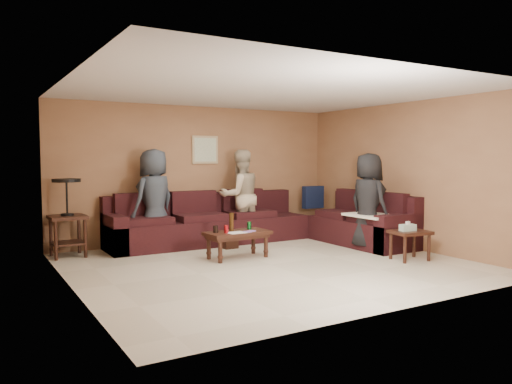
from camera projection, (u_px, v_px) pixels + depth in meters
room at (271, 150)px, 7.14m from camera, size 5.60×5.50×2.50m
sectional_sofa at (264, 226)px, 8.95m from camera, size 4.65×2.90×0.97m
coffee_table at (237, 235)px, 7.70m from camera, size 1.02×0.54×0.70m
end_table_left at (67, 216)px, 7.79m from camera, size 0.55×0.55×1.23m
side_table_right at (410, 235)px, 7.54m from camera, size 0.61×0.53×0.60m
waste_bin at (229, 240)px, 8.57m from camera, size 0.25×0.25×0.29m
wall_art at (205, 150)px, 9.32m from camera, size 0.52×0.04×0.52m
person_left at (154, 199)px, 8.43m from camera, size 0.98×0.84×1.70m
person_middle at (240, 196)px, 9.21m from camera, size 0.84×0.67×1.70m
person_right at (368, 202)px, 8.39m from camera, size 0.52×0.80×1.63m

